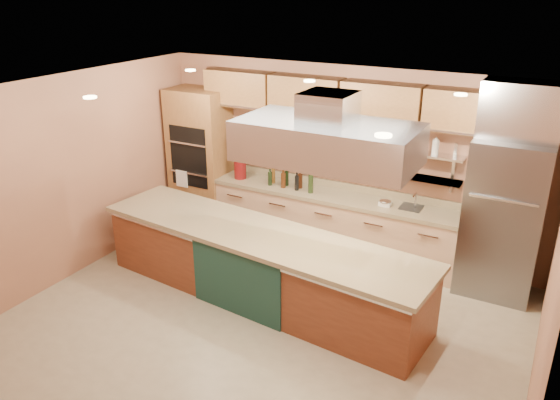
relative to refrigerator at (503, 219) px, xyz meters
The scene contains 21 objects.
floor 3.35m from the refrigerator, 137.68° to the right, with size 6.00×5.00×0.02m, color tan.
ceiling 3.63m from the refrigerator, 137.68° to the right, with size 6.00×5.00×0.02m, color black.
wall_back 2.40m from the refrigerator, behind, with size 6.00×0.04×2.80m, color #A16A4C.
wall_front 5.21m from the refrigerator, 116.86° to the right, with size 6.00×0.04×2.80m, color #A16A4C.
wall_left 5.77m from the refrigerator, 158.20° to the right, with size 0.04×5.00×2.80m, color #A16A4C.
wall_right 2.26m from the refrigerator, 73.10° to the right, with size 0.04×5.00×2.80m, color #A16A4C.
oven_stack 4.80m from the refrigerator, behind, with size 0.95×0.64×2.30m, color olive.
refrigerator is the anchor object (origin of this frame).
back_counter 2.47m from the refrigerator, behind, with size 3.84×0.64×0.93m, color tan.
wall_shelf_lower 2.43m from the refrigerator, behind, with size 3.60×0.26×0.03m, color silver.
wall_shelf_upper 2.50m from the refrigerator, behind, with size 3.60×0.26×0.03m, color silver.
upper_cabinets 2.69m from the refrigerator, behind, with size 4.60×0.36×0.55m, color olive.
range_hood 2.71m from the refrigerator, 137.46° to the right, with size 2.00×1.00×0.45m, color silver.
ceiling_downlights 3.50m from the refrigerator, 140.46° to the right, with size 4.00×2.80×0.02m, color #FFE5A5.
island 3.20m from the refrigerator, 148.60° to the right, with size 4.49×0.98×0.94m, color brown.
flower_vase 4.00m from the refrigerator, behind, with size 0.19×0.19×0.34m, color #5E0E0F.
oil_bottle_cluster 3.07m from the refrigerator, behind, with size 0.82×0.23×0.26m, color black.
kitchen_scale 1.57m from the refrigerator, behind, with size 0.17×0.13×0.10m, color silver.
bar_faucet 1.17m from the refrigerator, behind, with size 0.03×0.03×0.23m, color silver.
copper_kettle 3.41m from the refrigerator, behind, with size 0.19×0.19×0.15m, color orange.
green_canister 3.26m from the refrigerator, behind, with size 0.15×0.15×0.18m, color #104D19.
Camera 1 is at (2.87, -4.88, 3.91)m, focal length 35.00 mm.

